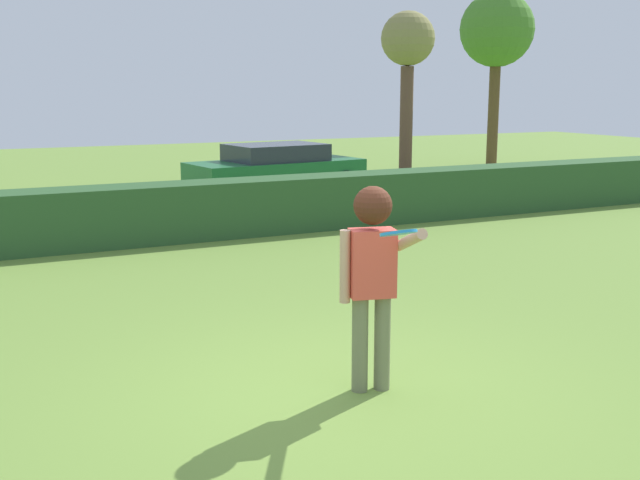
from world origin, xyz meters
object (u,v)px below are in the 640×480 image
at_px(frisbee, 398,233).
at_px(birch_tree, 408,48).
at_px(parked_car_green, 276,167).
at_px(maple_tree, 497,32).
at_px(person, 372,264).

bearing_deg(frisbee, birch_tree, 57.53).
relative_size(parked_car_green, birch_tree, 0.93).
height_order(birch_tree, maple_tree, maple_tree).
relative_size(person, parked_car_green, 0.41).
height_order(person, frisbee, person).
distance_m(frisbee, parked_car_green, 13.27).
relative_size(frisbee, birch_tree, 0.06).
distance_m(person, frisbee, 0.95).
xyz_separation_m(person, parked_car_green, (4.04, 11.70, -0.44)).
bearing_deg(person, parked_car_green, 70.94).
xyz_separation_m(frisbee, birch_tree, (9.36, 14.71, 2.15)).
height_order(person, birch_tree, birch_tree).
bearing_deg(parked_car_green, person, -109.06).
bearing_deg(birch_tree, person, -123.23).
distance_m(frisbee, maple_tree, 21.71).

